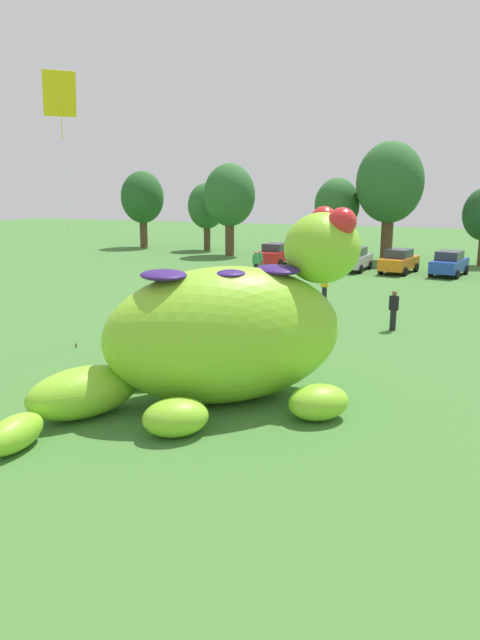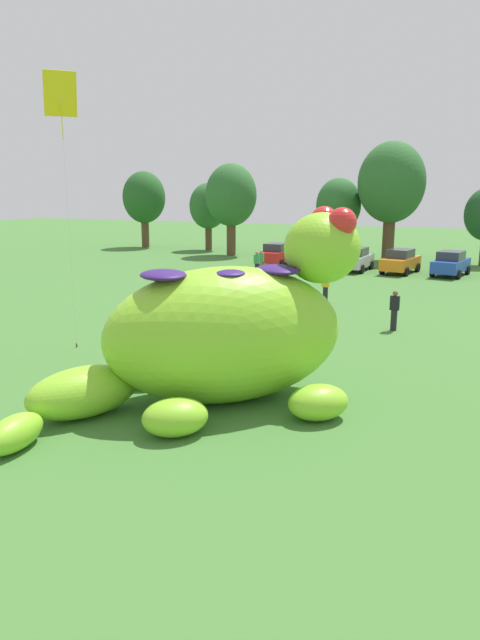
{
  "view_description": "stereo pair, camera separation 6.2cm",
  "coord_description": "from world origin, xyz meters",
  "px_view_note": "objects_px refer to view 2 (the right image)",
  "views": [
    {
      "loc": [
        6.47,
        -14.3,
        5.83
      ],
      "look_at": [
        -0.02,
        0.72,
        2.11
      ],
      "focal_mm": 32.34,
      "sensor_mm": 36.0,
      "label": 1
    },
    {
      "loc": [
        6.52,
        -14.27,
        5.83
      ],
      "look_at": [
        -0.02,
        0.72,
        2.11
      ],
      "focal_mm": 32.34,
      "sensor_mm": 36.0,
      "label": 2
    }
  ],
  "objects_px": {
    "car_blue": "(451,263)",
    "car_silver": "(355,259)",
    "car_orange": "(400,261)",
    "spectator_wandering": "(261,262)",
    "spectator_by_cars": "(326,288)",
    "spectator_mid_field": "(257,264)",
    "tethered_flying_kite": "(61,99)",
    "giant_inflatable_creature": "(225,333)",
    "car_red": "(277,254)",
    "car_yellow": "(316,256)",
    "spectator_near_inflatable": "(394,311)"
  },
  "relations": [
    {
      "from": "giant_inflatable_creature",
      "to": "spectator_wandering",
      "type": "height_order",
      "value": "giant_inflatable_creature"
    },
    {
      "from": "spectator_wandering",
      "to": "spectator_mid_field",
      "type": "bearing_deg",
      "value": -81.95
    },
    {
      "from": "car_red",
      "to": "spectator_near_inflatable",
      "type": "distance_m",
      "value": 21.9
    },
    {
      "from": "car_blue",
      "to": "spectator_near_inflatable",
      "type": "relative_size",
      "value": 2.54
    },
    {
      "from": "car_orange",
      "to": "tethered_flying_kite",
      "type": "height_order",
      "value": "tethered_flying_kite"
    },
    {
      "from": "spectator_near_inflatable",
      "to": "car_yellow",
      "type": "bearing_deg",
      "value": 115.65
    },
    {
      "from": "spectator_wandering",
      "to": "car_orange",
      "type": "bearing_deg",
      "value": 25.49
    },
    {
      "from": "car_silver",
      "to": "spectator_mid_field",
      "type": "relative_size",
      "value": 2.46
    },
    {
      "from": "car_orange",
      "to": "tethered_flying_kite",
      "type": "bearing_deg",
      "value": -108.18
    },
    {
      "from": "spectator_near_inflatable",
      "to": "spectator_mid_field",
      "type": "relative_size",
      "value": 1.0
    },
    {
      "from": "giant_inflatable_creature",
      "to": "car_red",
      "type": "bearing_deg",
      "value": 107.22
    },
    {
      "from": "car_orange",
      "to": "spectator_by_cars",
      "type": "height_order",
      "value": "car_orange"
    },
    {
      "from": "car_yellow",
      "to": "spectator_wandering",
      "type": "bearing_deg",
      "value": -118.35
    },
    {
      "from": "car_orange",
      "to": "spectator_mid_field",
      "type": "relative_size",
      "value": 2.54
    },
    {
      "from": "car_orange",
      "to": "tethered_flying_kite",
      "type": "distance_m",
      "value": 27.54
    },
    {
      "from": "tethered_flying_kite",
      "to": "car_red",
      "type": "bearing_deg",
      "value": 93.03
    },
    {
      "from": "car_blue",
      "to": "spectator_near_inflatable",
      "type": "height_order",
      "value": "car_blue"
    },
    {
      "from": "spectator_wandering",
      "to": "tethered_flying_kite",
      "type": "relative_size",
      "value": 0.18
    },
    {
      "from": "car_orange",
      "to": "spectator_wandering",
      "type": "relative_size",
      "value": 2.54
    },
    {
      "from": "spectator_by_cars",
      "to": "car_blue",
      "type": "bearing_deg",
      "value": 68.04
    },
    {
      "from": "car_orange",
      "to": "spectator_near_inflatable",
      "type": "height_order",
      "value": "car_orange"
    },
    {
      "from": "spectator_by_cars",
      "to": "tethered_flying_kite",
      "type": "height_order",
      "value": "tethered_flying_kite"
    },
    {
      "from": "spectator_by_cars",
      "to": "spectator_mid_field",
      "type": "bearing_deg",
      "value": 132.47
    },
    {
      "from": "car_yellow",
      "to": "car_blue",
      "type": "distance_m",
      "value": 9.73
    },
    {
      "from": "car_yellow",
      "to": "tethered_flying_kite",
      "type": "relative_size",
      "value": 0.44
    },
    {
      "from": "giant_inflatable_creature",
      "to": "car_blue",
      "type": "bearing_deg",
      "value": 81.7
    },
    {
      "from": "spectator_wandering",
      "to": "spectator_by_cars",
      "type": "bearing_deg",
      "value": -51.08
    },
    {
      "from": "car_silver",
      "to": "tethered_flying_kite",
      "type": "xyz_separation_m",
      "value": [
        -5.02,
        -25.0,
        8.0
      ]
    },
    {
      "from": "spectator_by_cars",
      "to": "car_yellow",
      "type": "bearing_deg",
      "value": 108.25
    },
    {
      "from": "car_blue",
      "to": "tethered_flying_kite",
      "type": "bearing_deg",
      "value": -114.8
    },
    {
      "from": "spectator_near_inflatable",
      "to": "spectator_by_cars",
      "type": "relative_size",
      "value": 1.0
    },
    {
      "from": "tethered_flying_kite",
      "to": "car_orange",
      "type": "bearing_deg",
      "value": 71.82
    },
    {
      "from": "tethered_flying_kite",
      "to": "spectator_by_cars",
      "type": "bearing_deg",
      "value": 62.26
    },
    {
      "from": "car_orange",
      "to": "spectator_near_inflatable",
      "type": "relative_size",
      "value": 2.54
    },
    {
      "from": "car_yellow",
      "to": "spectator_mid_field",
      "type": "bearing_deg",
      "value": -111.89
    },
    {
      "from": "giant_inflatable_creature",
      "to": "car_blue",
      "type": "height_order",
      "value": "giant_inflatable_creature"
    },
    {
      "from": "car_yellow",
      "to": "spectator_near_inflatable",
      "type": "xyz_separation_m",
      "value": [
        8.67,
        -18.06,
        -0.01
      ]
    },
    {
      "from": "car_blue",
      "to": "spectator_by_cars",
      "type": "bearing_deg",
      "value": -111.96
    },
    {
      "from": "car_blue",
      "to": "car_silver",
      "type": "bearing_deg",
      "value": -179.32
    },
    {
      "from": "car_orange",
      "to": "car_blue",
      "type": "xyz_separation_m",
      "value": [
        3.37,
        0.04,
        0.0
      ]
    },
    {
      "from": "car_silver",
      "to": "spectator_by_cars",
      "type": "xyz_separation_m",
      "value": [
        1.32,
        -12.96,
        -0.01
      ]
    },
    {
      "from": "car_orange",
      "to": "spectator_wandering",
      "type": "bearing_deg",
      "value": -154.51
    },
    {
      "from": "car_yellow",
      "to": "spectator_mid_field",
      "type": "height_order",
      "value": "car_yellow"
    },
    {
      "from": "giant_inflatable_creature",
      "to": "spectator_by_cars",
      "type": "height_order",
      "value": "giant_inflatable_creature"
    },
    {
      "from": "giant_inflatable_creature",
      "to": "car_red",
      "type": "distance_m",
      "value": 30.05
    },
    {
      "from": "car_silver",
      "to": "spectator_mid_field",
      "type": "height_order",
      "value": "car_silver"
    },
    {
      "from": "car_blue",
      "to": "car_yellow",
      "type": "bearing_deg",
      "value": 177.09
    },
    {
      "from": "car_blue",
      "to": "spectator_mid_field",
      "type": "xyz_separation_m",
      "value": [
        -12.13,
        -5.52,
        -0.01
      ]
    },
    {
      "from": "car_blue",
      "to": "spectator_by_cars",
      "type": "xyz_separation_m",
      "value": [
        -5.25,
        -13.03,
        -0.01
      ]
    },
    {
      "from": "spectator_near_inflatable",
      "to": "spectator_wandering",
      "type": "height_order",
      "value": "same"
    }
  ]
}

